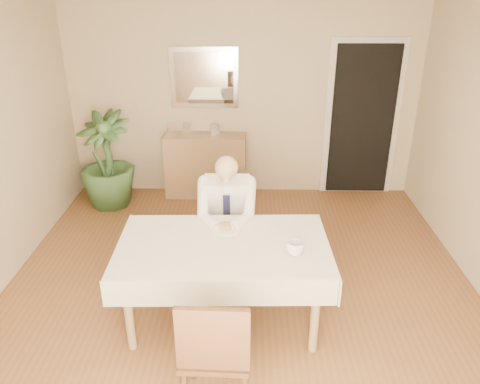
{
  "coord_description": "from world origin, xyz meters",
  "views": [
    {
      "loc": [
        0.07,
        -3.46,
        2.71
      ],
      "look_at": [
        0.0,
        0.35,
        0.95
      ],
      "focal_mm": 35.0,
      "sensor_mm": 36.0,
      "label": 1
    }
  ],
  "objects_px": {
    "chair_near": "(215,349)",
    "seated_man": "(227,216)",
    "coffee_mug": "(295,248)",
    "potted_palm": "(106,160)",
    "chair_far": "(228,221)",
    "dining_table": "(223,253)",
    "sideboard": "(206,166)"
  },
  "relations": [
    {
      "from": "sideboard",
      "to": "potted_palm",
      "type": "height_order",
      "value": "potted_palm"
    },
    {
      "from": "seated_man",
      "to": "coffee_mug",
      "type": "bearing_deg",
      "value": -52.66
    },
    {
      "from": "chair_far",
      "to": "potted_palm",
      "type": "xyz_separation_m",
      "value": [
        -1.59,
        1.35,
        0.13
      ]
    },
    {
      "from": "chair_near",
      "to": "sideboard",
      "type": "height_order",
      "value": "chair_near"
    },
    {
      "from": "chair_near",
      "to": "seated_man",
      "type": "distance_m",
      "value": 1.55
    },
    {
      "from": "dining_table",
      "to": "potted_palm",
      "type": "xyz_separation_m",
      "value": [
        -1.59,
        2.23,
        -0.06
      ]
    },
    {
      "from": "dining_table",
      "to": "sideboard",
      "type": "distance_m",
      "value": 2.58
    },
    {
      "from": "chair_far",
      "to": "dining_table",
      "type": "bearing_deg",
      "value": -90.19
    },
    {
      "from": "sideboard",
      "to": "potted_palm",
      "type": "xyz_separation_m",
      "value": [
        -1.22,
        -0.32,
        0.19
      ]
    },
    {
      "from": "sideboard",
      "to": "dining_table",
      "type": "bearing_deg",
      "value": -79.11
    },
    {
      "from": "chair_near",
      "to": "potted_palm",
      "type": "relative_size",
      "value": 0.78
    },
    {
      "from": "potted_palm",
      "to": "seated_man",
      "type": "bearing_deg",
      "value": -45.82
    },
    {
      "from": "chair_near",
      "to": "sideboard",
      "type": "relative_size",
      "value": 0.91
    },
    {
      "from": "chair_far",
      "to": "seated_man",
      "type": "xyz_separation_m",
      "value": [
        0.0,
        -0.28,
        0.21
      ]
    },
    {
      "from": "coffee_mug",
      "to": "potted_palm",
      "type": "distance_m",
      "value": 3.21
    },
    {
      "from": "chair_far",
      "to": "potted_palm",
      "type": "bearing_deg",
      "value": 139.46
    },
    {
      "from": "sideboard",
      "to": "chair_far",
      "type": "bearing_deg",
      "value": -74.9
    },
    {
      "from": "coffee_mug",
      "to": "seated_man",
      "type": "bearing_deg",
      "value": 127.34
    },
    {
      "from": "dining_table",
      "to": "chair_near",
      "type": "distance_m",
      "value": 0.96
    },
    {
      "from": "seated_man",
      "to": "dining_table",
      "type": "bearing_deg",
      "value": -90.0
    },
    {
      "from": "coffee_mug",
      "to": "potted_palm",
      "type": "relative_size",
      "value": 0.11
    },
    {
      "from": "chair_near",
      "to": "potted_palm",
      "type": "xyz_separation_m",
      "value": [
        -1.58,
        3.18,
        0.07
      ]
    },
    {
      "from": "dining_table",
      "to": "chair_far",
      "type": "xyz_separation_m",
      "value": [
        -0.0,
        0.88,
        -0.18
      ]
    },
    {
      "from": "chair_far",
      "to": "coffee_mug",
      "type": "relative_size",
      "value": 6.37
    },
    {
      "from": "coffee_mug",
      "to": "sideboard",
      "type": "distance_m",
      "value": 2.87
    },
    {
      "from": "dining_table",
      "to": "seated_man",
      "type": "relative_size",
      "value": 1.4
    },
    {
      "from": "seated_man",
      "to": "sideboard",
      "type": "height_order",
      "value": "seated_man"
    },
    {
      "from": "seated_man",
      "to": "sideboard",
      "type": "xyz_separation_m",
      "value": [
        -0.37,
        1.95,
        -0.27
      ]
    },
    {
      "from": "chair_near",
      "to": "coffee_mug",
      "type": "height_order",
      "value": "chair_near"
    },
    {
      "from": "chair_far",
      "to": "coffee_mug",
      "type": "bearing_deg",
      "value": -61.36
    },
    {
      "from": "seated_man",
      "to": "potted_palm",
      "type": "height_order",
      "value": "seated_man"
    },
    {
      "from": "coffee_mug",
      "to": "chair_near",
      "type": "bearing_deg",
      "value": -125.27
    }
  ]
}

